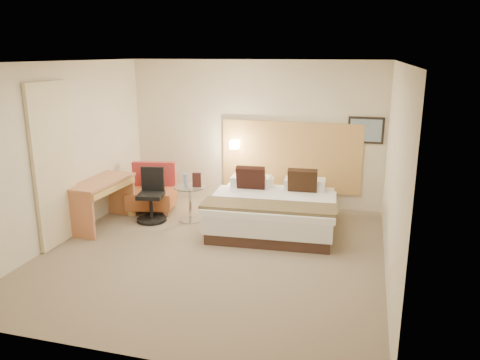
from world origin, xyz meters
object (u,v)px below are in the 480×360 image
(desk_chair, at_px, (152,200))
(side_table, at_px, (190,202))
(desk, at_px, (102,190))
(lounge_chair, at_px, (152,192))
(bed, at_px, (274,209))

(desk_chair, bearing_deg, side_table, 13.03)
(desk, bearing_deg, lounge_chair, 66.99)
(bed, distance_m, side_table, 1.45)
(lounge_chair, relative_size, desk, 0.72)
(desk, relative_size, desk_chair, 1.43)
(side_table, height_order, desk_chair, desk_chair)
(bed, xyz_separation_m, desk_chair, (-2.10, -0.21, 0.06))
(lounge_chair, relative_size, desk_chair, 1.04)
(desk, height_order, desk_chair, desk_chair)
(side_table, relative_size, desk_chair, 0.72)
(desk, distance_m, desk_chair, 0.84)
(bed, height_order, lounge_chair, bed)
(side_table, xyz_separation_m, desk, (-1.30, -0.61, 0.28))
(side_table, bearing_deg, lounge_chair, 157.26)
(lounge_chair, xyz_separation_m, desk_chair, (0.24, -0.52, 0.04))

